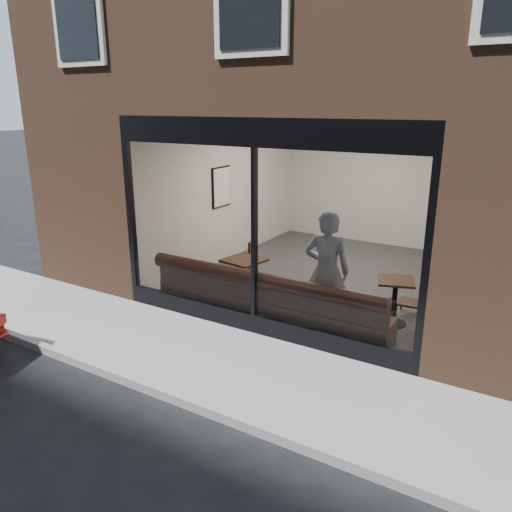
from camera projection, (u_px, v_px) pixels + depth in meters
The scene contains 21 objects.
ground at pixel (166, 396), 6.01m from camera, with size 120.00×120.00×0.00m, color black.
sidewalk_near at pixel (215, 361), 6.83m from camera, with size 40.00×2.00×0.01m, color gray.
kerb_near at pixel (163, 393), 5.95m from camera, with size 40.00×0.10×0.12m, color gray.
host_building_pier_left at pixel (251, 170), 13.95m from camera, with size 2.50×12.00×3.20m, color brown.
host_building_backfill at pixel (414, 167), 14.55m from camera, with size 5.00×6.00×3.20m, color brown.
cafe_floor at pixel (330, 277), 10.10m from camera, with size 6.00×6.00×0.00m, color #2D2D30.
cafe_ceiling at pixel (338, 114), 9.17m from camera, with size 6.00×6.00×0.00m, color white.
cafe_wall_back at pixel (382, 180), 12.08m from camera, with size 5.00×5.00×0.00m, color silver.
cafe_wall_left at pixel (227, 189), 10.87m from camera, with size 6.00×6.00×0.00m, color silver.
cafe_wall_right at pixel (471, 214), 8.40m from camera, with size 6.00×6.00×0.00m, color silver.
storefront_kick at pixel (255, 323), 7.65m from camera, with size 5.00×0.10×0.30m, color black.
storefront_header at pixel (254, 132), 6.81m from camera, with size 5.00×0.10×0.40m, color black.
storefront_mullion at pixel (254, 235), 7.24m from camera, with size 0.06×0.10×2.50m, color black.
storefront_glass at pixel (253, 235), 7.21m from camera, with size 4.80×4.80×0.00m, color white.
banquette at pixel (268, 310), 7.95m from camera, with size 4.00×0.55×0.45m, color black.
person at pixel (327, 271), 7.56m from camera, with size 0.69×0.45×1.89m, color #92A1BD.
cafe_table_left at pixel (244, 260), 8.77m from camera, with size 0.64×0.64×0.04m, color black.
cafe_table_right at pixel (396, 281), 7.75m from camera, with size 0.55×0.55×0.04m, color black.
cafe_chair_left at pixel (243, 276), 9.50m from camera, with size 0.37×0.37×0.04m, color black.
cafe_chair_right at pixel (410, 303), 8.20m from camera, with size 0.38×0.38×0.04m, color black.
wall_poster at pixel (222, 187), 10.62m from camera, with size 0.02×0.60×0.80m, color white.
Camera 1 is at (3.65, -3.94, 3.37)m, focal length 35.00 mm.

